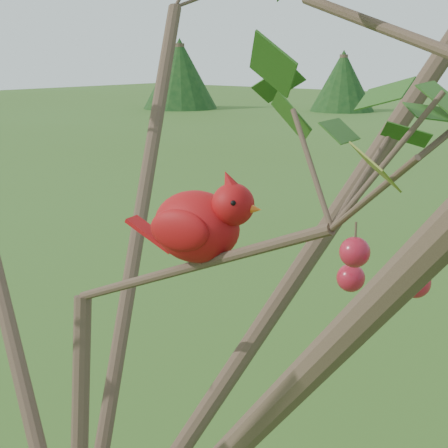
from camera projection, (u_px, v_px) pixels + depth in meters
name	position (u px, v px, depth m)	size (l,w,h in m)	color
crabapple_tree	(49.00, 233.00, 1.21)	(2.35, 2.05, 2.95)	#3F2C22
cardinal	(201.00, 223.00, 1.10)	(0.24, 0.14, 0.17)	#A00D10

